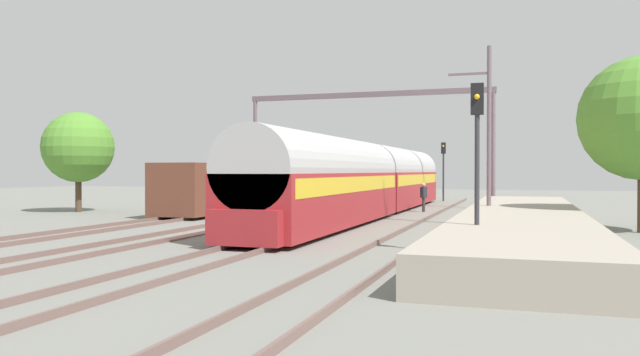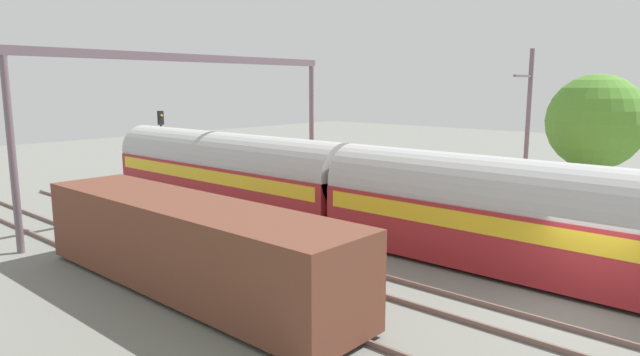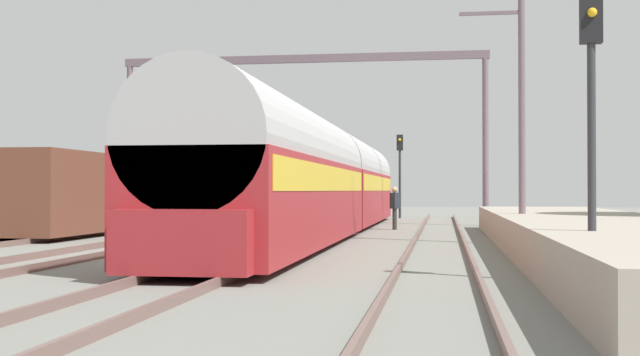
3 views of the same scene
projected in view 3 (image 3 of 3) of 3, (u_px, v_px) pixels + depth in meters
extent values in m
plane|color=slate|center=(177.00, 255.00, 20.15)|extent=(120.00, 120.00, 0.00)
cube|color=brown|center=(68.00, 250.00, 20.57)|extent=(0.08, 60.00, 0.16)
cube|color=brown|center=(123.00, 251.00, 20.36)|extent=(0.08, 60.00, 0.16)
cube|color=brown|center=(232.00, 252.00, 19.94)|extent=(0.08, 60.00, 0.16)
cube|color=brown|center=(290.00, 253.00, 19.73)|extent=(0.08, 60.00, 0.16)
cube|color=brown|center=(407.00, 254.00, 19.32)|extent=(0.08, 60.00, 0.16)
cube|color=brown|center=(469.00, 255.00, 19.10)|extent=(0.08, 60.00, 0.16)
cube|color=#A39989|center=(592.00, 235.00, 20.63)|extent=(4.40, 28.00, 0.90)
cube|color=maroon|center=(278.00, 202.00, 21.91)|extent=(2.90, 16.00, 2.20)
cube|color=gold|center=(278.00, 179.00, 21.92)|extent=(2.93, 15.36, 0.64)
cylinder|color=#AFAFAF|center=(278.00, 154.00, 21.93)|extent=(2.84, 16.00, 2.84)
cube|color=maroon|center=(348.00, 197.00, 38.08)|extent=(2.90, 16.00, 2.20)
cube|color=gold|center=(348.00, 184.00, 38.09)|extent=(2.93, 15.36, 0.64)
cylinder|color=#AFAFAF|center=(348.00, 169.00, 38.10)|extent=(2.84, 16.00, 2.84)
cube|color=maroon|center=(181.00, 242.00, 13.75)|extent=(2.40, 0.50, 1.10)
cube|color=brown|center=(97.00, 192.00, 30.75)|extent=(2.80, 13.00, 2.70)
cube|color=black|center=(97.00, 227.00, 30.73)|extent=(2.52, 11.96, 0.10)
cylinder|color=#2F2F2F|center=(395.00, 219.00, 33.03)|extent=(0.24, 0.24, 0.85)
cube|color=#232833|center=(395.00, 201.00, 33.04)|extent=(0.39, 0.46, 0.64)
sphere|color=tan|center=(395.00, 190.00, 33.05)|extent=(0.24, 0.24, 0.24)
cylinder|color=#2D2D33|center=(592.00, 164.00, 13.82)|extent=(0.14, 0.14, 4.06)
cube|color=black|center=(591.00, 17.00, 13.86)|extent=(0.36, 0.20, 0.90)
sphere|color=yellow|center=(592.00, 12.00, 13.74)|extent=(0.16, 0.16, 0.16)
cylinder|color=#2D2D33|center=(400.00, 184.00, 46.66)|extent=(0.14, 0.14, 3.85)
cube|color=black|center=(400.00, 143.00, 46.70)|extent=(0.36, 0.20, 0.90)
sphere|color=yellow|center=(400.00, 140.00, 46.58)|extent=(0.16, 0.16, 0.16)
cylinder|color=#685762|center=(130.00, 145.00, 39.22)|extent=(0.28, 0.28, 7.50)
cylinder|color=#685762|center=(486.00, 142.00, 36.74)|extent=(0.28, 0.28, 7.50)
cube|color=#685762|center=(302.00, 59.00, 38.04)|extent=(17.10, 0.24, 0.36)
cylinder|color=#685762|center=(522.00, 108.00, 23.99)|extent=(0.20, 0.20, 8.00)
cube|color=#685762|center=(490.00, 13.00, 24.17)|extent=(1.80, 0.10, 0.10)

